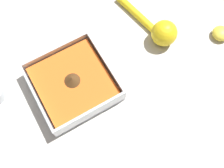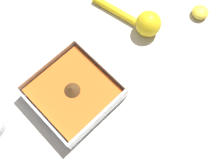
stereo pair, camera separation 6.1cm
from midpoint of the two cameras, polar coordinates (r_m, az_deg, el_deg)
The scene contains 4 objects.
ground_plane at distance 0.72m, azimuth -13.72°, elevation -3.41°, with size 4.00×4.00×0.00m, color beige.
square_dish at distance 0.69m, azimuth -10.90°, elevation -2.21°, with size 0.20×0.20×0.06m.
lemon_squeezer at distance 0.76m, azimuth 4.38°, elevation 13.19°, with size 0.08×0.23×0.07m.
lemon_half at distance 0.83m, azimuth 16.65°, elevation 14.54°, with size 0.05×0.05×0.03m.
Camera 2 is at (0.05, 0.25, 0.66)m, focal length 42.00 mm.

